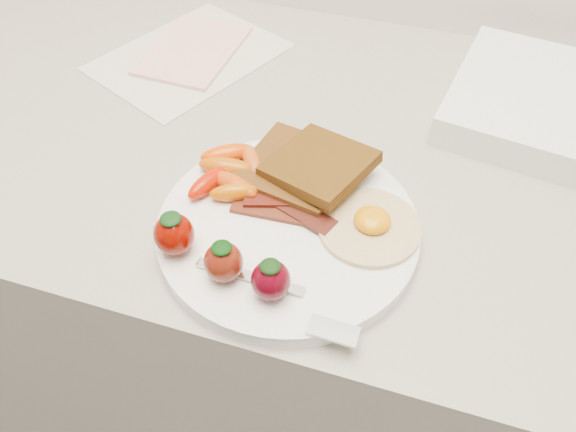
% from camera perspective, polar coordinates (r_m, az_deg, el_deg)
% --- Properties ---
extents(counter, '(2.00, 0.60, 0.90)m').
position_cam_1_polar(counter, '(1.05, 1.26, -10.98)').
color(counter, gray).
rests_on(counter, ground).
extents(plate, '(0.27, 0.27, 0.02)m').
position_cam_1_polar(plate, '(0.58, -0.00, -1.25)').
color(plate, white).
rests_on(plate, counter).
extents(toast_lower, '(0.13, 0.13, 0.01)m').
position_cam_1_polar(toast_lower, '(0.62, 0.86, 4.87)').
color(toast_lower, black).
rests_on(toast_lower, plate).
extents(toast_upper, '(0.13, 0.13, 0.02)m').
position_cam_1_polar(toast_upper, '(0.61, 3.21, 5.24)').
color(toast_upper, '#4C3112').
rests_on(toast_upper, toast_lower).
extents(fried_egg, '(0.12, 0.12, 0.02)m').
position_cam_1_polar(fried_egg, '(0.57, 8.33, -0.89)').
color(fried_egg, '#F2E3BE').
rests_on(fried_egg, plate).
extents(bacon_strips, '(0.11, 0.06, 0.01)m').
position_cam_1_polar(bacon_strips, '(0.59, -0.11, 1.04)').
color(bacon_strips, '#480E0D').
rests_on(bacon_strips, plate).
extents(baby_carrots, '(0.09, 0.11, 0.02)m').
position_cam_1_polar(baby_carrots, '(0.62, -5.97, 4.44)').
color(baby_carrots, '#BB5105').
rests_on(baby_carrots, plate).
extents(strawberries, '(0.14, 0.06, 0.05)m').
position_cam_1_polar(strawberries, '(0.52, -7.17, -4.03)').
color(strawberries, '#6E0700').
rests_on(strawberries, plate).
extents(fork, '(0.17, 0.05, 0.00)m').
position_cam_1_polar(fork, '(0.51, -0.19, -8.53)').
color(fork, silver).
rests_on(fork, plate).
extents(paper_sheet, '(0.28, 0.31, 0.00)m').
position_cam_1_polar(paper_sheet, '(0.86, -10.00, 15.64)').
color(paper_sheet, beige).
rests_on(paper_sheet, counter).
extents(notepad, '(0.12, 0.17, 0.01)m').
position_cam_1_polar(notepad, '(0.86, -9.57, 16.26)').
color(notepad, '#FCB5B6').
rests_on(notepad, paper_sheet).
extents(appliance, '(0.33, 0.28, 0.04)m').
position_cam_1_polar(appliance, '(0.79, 26.97, 9.45)').
color(appliance, white).
rests_on(appliance, counter).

